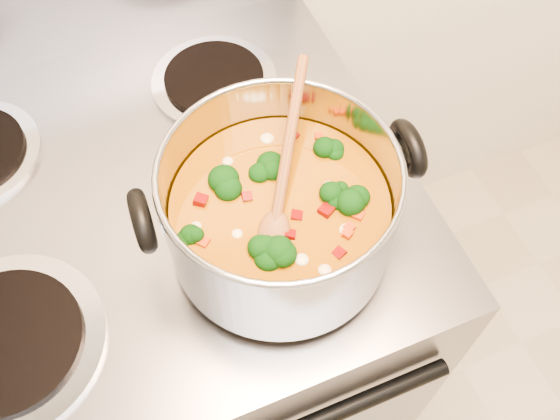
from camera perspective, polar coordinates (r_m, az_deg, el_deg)
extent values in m
cube|color=gray|center=(1.30, -9.76, -10.01)|extent=(0.79, 0.69, 0.92)
cube|color=gray|center=(1.07, -19.45, 17.09)|extent=(0.79, 0.03, 0.16)
cylinder|color=#A5A5AD|center=(0.84, -23.67, -11.11)|extent=(0.24, 0.24, 0.01)
cylinder|color=black|center=(0.83, -23.86, -10.91)|extent=(0.19, 0.19, 0.01)
cylinder|color=#A5A5AD|center=(0.83, 1.04, -2.84)|extent=(0.24, 0.24, 0.01)
cylinder|color=black|center=(0.82, 1.05, -2.57)|extent=(0.19, 0.19, 0.01)
cylinder|color=#A5A5AD|center=(1.01, -6.01, 11.60)|extent=(0.20, 0.20, 0.01)
cylinder|color=black|center=(1.00, -6.05, 11.92)|extent=(0.16, 0.16, 0.01)
cylinder|color=#A8A8B0|center=(0.75, 0.00, 0.14)|extent=(0.28, 0.28, 0.15)
torus|color=#A8A8B0|center=(0.69, 0.00, 3.50)|extent=(0.28, 0.28, 0.01)
cylinder|color=#9D590E|center=(0.78, 0.00, -1.10)|extent=(0.26, 0.26, 0.09)
torus|color=black|center=(0.70, -12.48, -0.96)|extent=(0.03, 0.08, 0.08)
torus|color=black|center=(0.75, 11.61, 5.53)|extent=(0.03, 0.08, 0.08)
ellipsoid|color=black|center=(0.75, -4.97, 1.09)|extent=(0.04, 0.04, 0.03)
ellipsoid|color=black|center=(0.69, 1.83, -5.91)|extent=(0.04, 0.04, 0.03)
ellipsoid|color=black|center=(0.77, -4.29, 3.18)|extent=(0.04, 0.04, 0.03)
ellipsoid|color=black|center=(0.80, 0.06, 6.56)|extent=(0.04, 0.04, 0.03)
ellipsoid|color=black|center=(0.79, -1.88, 5.81)|extent=(0.04, 0.04, 0.03)
ellipsoid|color=black|center=(0.72, 8.00, -2.86)|extent=(0.04, 0.04, 0.03)
ellipsoid|color=black|center=(0.80, -1.60, 6.84)|extent=(0.04, 0.04, 0.03)
ellipsoid|color=black|center=(0.73, 7.16, -1.87)|extent=(0.04, 0.04, 0.03)
ellipsoid|color=maroon|center=(0.73, 5.67, -0.88)|extent=(0.01, 0.01, 0.01)
ellipsoid|color=maroon|center=(0.80, 1.05, 7.06)|extent=(0.01, 0.01, 0.01)
ellipsoid|color=maroon|center=(0.72, -3.60, -2.74)|extent=(0.01, 0.01, 0.01)
ellipsoid|color=maroon|center=(0.76, -4.92, 2.71)|extent=(0.01, 0.01, 0.01)
ellipsoid|color=maroon|center=(0.76, 4.35, 2.57)|extent=(0.01, 0.01, 0.01)
ellipsoid|color=maroon|center=(0.73, 2.42, -1.03)|extent=(0.01, 0.01, 0.01)
ellipsoid|color=maroon|center=(0.76, 3.79, 2.39)|extent=(0.01, 0.01, 0.01)
ellipsoid|color=maroon|center=(0.73, 8.17, -2.26)|extent=(0.01, 0.01, 0.01)
ellipsoid|color=maroon|center=(0.73, 6.88, -1.40)|extent=(0.01, 0.01, 0.01)
ellipsoid|color=maroon|center=(0.72, 3.67, -2.24)|extent=(0.01, 0.01, 0.01)
ellipsoid|color=maroon|center=(0.70, 3.24, -5.32)|extent=(0.01, 0.01, 0.01)
ellipsoid|color=maroon|center=(0.79, -0.74, 5.53)|extent=(0.01, 0.01, 0.01)
ellipsoid|color=#B03109|center=(0.73, 7.89, -1.12)|extent=(0.01, 0.01, 0.01)
ellipsoid|color=#B03109|center=(0.71, -3.58, -3.57)|extent=(0.01, 0.01, 0.01)
ellipsoid|color=#B03109|center=(0.70, 1.33, -5.58)|extent=(0.01, 0.01, 0.01)
ellipsoid|color=#B03109|center=(0.81, -2.52, 7.43)|extent=(0.01, 0.01, 0.01)
ellipsoid|color=#B03109|center=(0.80, 3.58, 6.72)|extent=(0.01, 0.01, 0.01)
ellipsoid|color=#B03109|center=(0.72, -4.66, -2.33)|extent=(0.01, 0.01, 0.01)
ellipsoid|color=#B03109|center=(0.74, 8.57, -0.77)|extent=(0.01, 0.01, 0.01)
ellipsoid|color=#B03109|center=(0.69, 2.66, -6.57)|extent=(0.01, 0.01, 0.01)
ellipsoid|color=#B03109|center=(0.78, 5.16, 4.70)|extent=(0.01, 0.01, 0.01)
ellipsoid|color=#B03109|center=(0.69, 0.59, -7.25)|extent=(0.01, 0.01, 0.01)
ellipsoid|color=beige|center=(0.69, -2.10, -6.34)|extent=(0.02, 0.02, 0.01)
ellipsoid|color=beige|center=(0.76, -6.91, 2.49)|extent=(0.02, 0.02, 0.01)
ellipsoid|color=beige|center=(0.73, 7.36, -1.51)|extent=(0.02, 0.02, 0.01)
ellipsoid|color=beige|center=(0.77, -7.40, 2.78)|extent=(0.02, 0.02, 0.01)
ellipsoid|color=beige|center=(0.71, -1.77, -3.66)|extent=(0.02, 0.02, 0.01)
ellipsoid|color=beige|center=(0.79, -2.48, 5.90)|extent=(0.02, 0.02, 0.01)
ellipsoid|color=beige|center=(0.73, 5.27, -0.75)|extent=(0.02, 0.02, 0.01)
ellipsoid|color=beige|center=(0.81, 2.20, 7.34)|extent=(0.02, 0.02, 0.01)
ellipsoid|color=brown|center=(0.72, -0.63, -2.41)|extent=(0.07, 0.08, 0.04)
cylinder|color=brown|center=(0.74, 0.80, 6.05)|extent=(0.13, 0.19, 0.09)
ellipsoid|color=black|center=(0.94, -9.26, 6.56)|extent=(0.01, 0.01, 0.01)
ellipsoid|color=black|center=(0.78, 8.95, -11.64)|extent=(0.01, 0.01, 0.01)
ellipsoid|color=black|center=(0.95, -6.85, 7.61)|extent=(0.01, 0.01, 0.01)
ellipsoid|color=black|center=(0.77, -6.78, -12.47)|extent=(0.01, 0.01, 0.01)
ellipsoid|color=black|center=(0.76, -0.91, -15.61)|extent=(0.01, 0.01, 0.01)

